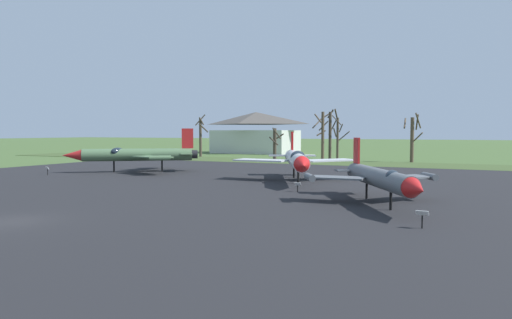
# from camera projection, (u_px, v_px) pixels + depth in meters

# --- Properties ---
(ground_plane) EXTENTS (600.00, 600.00, 0.00)m
(ground_plane) POSITION_uv_depth(u_px,v_px,m) (11.00, 223.00, 26.16)
(ground_plane) COLOR #425B2D
(asphalt_apron) EXTENTS (72.53, 63.04, 0.05)m
(asphalt_apron) POSITION_uv_depth(u_px,v_px,m) (196.00, 186.00, 43.18)
(asphalt_apron) COLOR black
(asphalt_apron) RESTS_ON ground
(grass_verge_strip) EXTENTS (132.53, 12.00, 0.06)m
(grass_verge_strip) POSITION_uv_depth(u_px,v_px,m) (321.00, 162.00, 76.95)
(grass_verge_strip) COLOR #3B4F26
(grass_verge_strip) RESTS_ON ground
(jet_fighter_front_left) EXTENTS (11.94, 15.47, 5.09)m
(jet_fighter_front_left) POSITION_uv_depth(u_px,v_px,m) (296.00, 159.00, 47.45)
(jet_fighter_front_left) COLOR silver
(jet_fighter_front_left) RESTS_ON ground
(info_placard_front_left) EXTENTS (0.56, 0.22, 0.84)m
(info_placard_front_left) POSITION_uv_depth(u_px,v_px,m) (298.00, 186.00, 39.10)
(info_placard_front_left) COLOR black
(info_placard_front_left) RESTS_ON ground
(jet_fighter_front_right) EXTENTS (9.67, 12.49, 4.61)m
(jet_fighter_front_right) POSITION_uv_depth(u_px,v_px,m) (379.00, 178.00, 32.17)
(jet_fighter_front_right) COLOR #565B60
(jet_fighter_front_right) RESTS_ON ground
(info_placard_front_right) EXTENTS (0.66, 0.31, 1.00)m
(info_placard_front_right) POSITION_uv_depth(u_px,v_px,m) (422.00, 217.00, 24.30)
(info_placard_front_right) COLOR black
(info_placard_front_right) RESTS_ON ground
(jet_fighter_rear_center) EXTENTS (14.47, 13.14, 5.49)m
(jet_fighter_rear_center) POSITION_uv_depth(u_px,v_px,m) (135.00, 155.00, 58.30)
(jet_fighter_rear_center) COLOR #4C6B47
(jet_fighter_rear_center) RESTS_ON ground
(info_placard_rear_center) EXTENTS (0.56, 0.33, 1.02)m
(info_placard_rear_center) POSITION_uv_depth(u_px,v_px,m) (47.00, 170.00, 54.13)
(info_placard_rear_center) COLOR black
(info_placard_rear_center) RESTS_ON ground
(bare_tree_far_left) EXTENTS (3.05, 3.02, 8.65)m
(bare_tree_far_left) POSITION_uv_depth(u_px,v_px,m) (201.00, 135.00, 95.07)
(bare_tree_far_left) COLOR #42382D
(bare_tree_far_left) RESTS_ON ground
(bare_tree_left_of_center) EXTENTS (2.27, 2.83, 5.81)m
(bare_tree_left_of_center) POSITION_uv_depth(u_px,v_px,m) (275.00, 143.00, 83.98)
(bare_tree_left_of_center) COLOR #42382D
(bare_tree_left_of_center) RESTS_ON ground
(bare_tree_center) EXTENTS (2.51, 3.27, 8.53)m
(bare_tree_center) POSITION_uv_depth(u_px,v_px,m) (322.00, 134.00, 80.87)
(bare_tree_center) COLOR brown
(bare_tree_center) RESTS_ON ground
(bare_tree_right_of_center) EXTENTS (3.14, 3.00, 9.02)m
(bare_tree_right_of_center) POSITION_uv_depth(u_px,v_px,m) (331.00, 132.00, 81.85)
(bare_tree_right_of_center) COLOR #42382D
(bare_tree_right_of_center) RESTS_ON ground
(bare_tree_far_right) EXTENTS (2.86, 2.92, 7.91)m
(bare_tree_far_right) POSITION_uv_depth(u_px,v_px,m) (338.00, 138.00, 80.51)
(bare_tree_far_right) COLOR #42382D
(bare_tree_far_right) RESTS_ON ground
(bare_tree_backdrop_extra) EXTENTS (3.15, 3.09, 8.18)m
(bare_tree_backdrop_extra) POSITION_uv_depth(u_px,v_px,m) (412.00, 137.00, 77.45)
(bare_tree_backdrop_extra) COLOR brown
(bare_tree_backdrop_extra) RESTS_ON ground
(visitor_building) EXTENTS (19.39, 14.15, 9.74)m
(visitor_building) POSITION_uv_depth(u_px,v_px,m) (256.00, 133.00, 111.53)
(visitor_building) COLOR beige
(visitor_building) RESTS_ON ground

